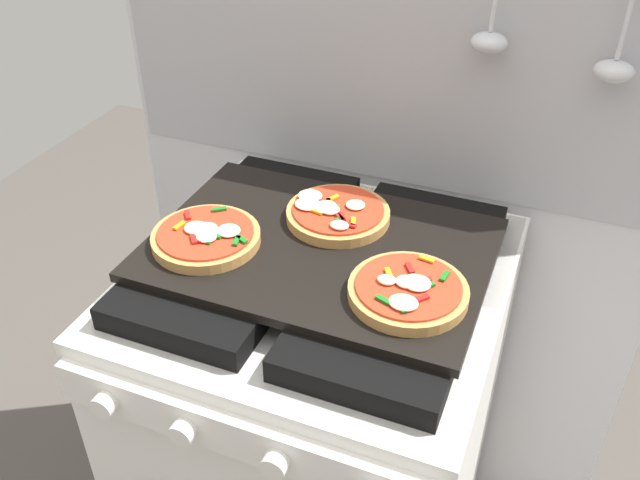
# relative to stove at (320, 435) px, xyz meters

# --- Properties ---
(kitchen_backsplash) EXTENTS (1.10, 0.09, 1.55)m
(kitchen_backsplash) POSITION_rel_stove_xyz_m (0.00, 0.34, 0.34)
(kitchen_backsplash) COLOR silver
(kitchen_backsplash) RESTS_ON ground_plane
(stove) EXTENTS (0.60, 0.64, 0.90)m
(stove) POSITION_rel_stove_xyz_m (0.00, 0.00, 0.00)
(stove) COLOR white
(stove) RESTS_ON ground_plane
(baking_tray) EXTENTS (0.54, 0.38, 0.02)m
(baking_tray) POSITION_rel_stove_xyz_m (0.00, 0.00, 0.46)
(baking_tray) COLOR black
(baking_tray) RESTS_ON stove
(pizza_left) EXTENTS (0.18, 0.18, 0.03)m
(pizza_left) POSITION_rel_stove_xyz_m (-0.17, -0.06, 0.48)
(pizza_left) COLOR #C18947
(pizza_left) RESTS_ON baking_tray
(pizza_right) EXTENTS (0.18, 0.18, 0.03)m
(pizza_right) POSITION_rel_stove_xyz_m (0.17, -0.07, 0.48)
(pizza_right) COLOR #C18947
(pizza_right) RESTS_ON baking_tray
(pizza_center) EXTENTS (0.18, 0.18, 0.03)m
(pizza_center) POSITION_rel_stove_xyz_m (-0.01, 0.08, 0.48)
(pizza_center) COLOR #C18947
(pizza_center) RESTS_ON baking_tray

